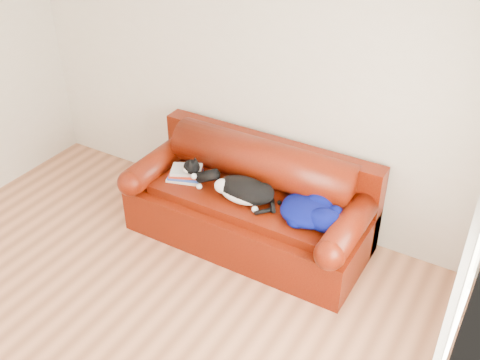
{
  "coord_description": "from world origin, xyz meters",
  "views": [
    {
      "loc": [
        2.31,
        -1.95,
        3.23
      ],
      "look_at": [
        0.36,
        1.35,
        0.72
      ],
      "focal_mm": 42.0,
      "sensor_mm": 36.0,
      "label": 1
    }
  ],
  "objects_px": {
    "book_stack": "(186,173)",
    "blanket": "(310,211)",
    "cat": "(244,191)",
    "sofa_base": "(248,218)"
  },
  "relations": [
    {
      "from": "book_stack",
      "to": "cat",
      "type": "bearing_deg",
      "value": -3.6
    },
    {
      "from": "book_stack",
      "to": "blanket",
      "type": "distance_m",
      "value": 1.2
    },
    {
      "from": "book_stack",
      "to": "blanket",
      "type": "relative_size",
      "value": 0.61
    },
    {
      "from": "book_stack",
      "to": "blanket",
      "type": "xyz_separation_m",
      "value": [
        1.2,
        0.01,
        0.03
      ]
    },
    {
      "from": "sofa_base",
      "to": "book_stack",
      "type": "distance_m",
      "value": 0.68
    },
    {
      "from": "book_stack",
      "to": "cat",
      "type": "relative_size",
      "value": 0.47
    },
    {
      "from": "cat",
      "to": "blanket",
      "type": "xyz_separation_m",
      "value": [
        0.58,
        0.05,
        -0.02
      ]
    },
    {
      "from": "cat",
      "to": "book_stack",
      "type": "bearing_deg",
      "value": 170.16
    },
    {
      "from": "blanket",
      "to": "sofa_base",
      "type": "bearing_deg",
      "value": 174.21
    },
    {
      "from": "sofa_base",
      "to": "blanket",
      "type": "bearing_deg",
      "value": -5.79
    }
  ]
}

